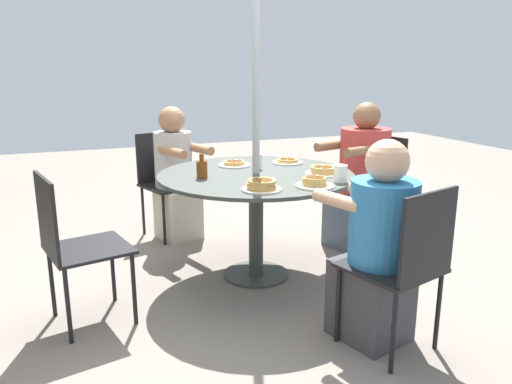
{
  "coord_description": "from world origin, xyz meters",
  "views": [
    {
      "loc": [
        -3.01,
        1.16,
        1.42
      ],
      "look_at": [
        0.0,
        0.0,
        0.6
      ],
      "focal_mm": 35.0,
      "sensor_mm": 36.0,
      "label": 1
    }
  ],
  "objects_px": {
    "pancake_plate_c": "(261,186)",
    "coffee_cup": "(340,173)",
    "drinking_glass_a": "(257,162)",
    "patio_table": "(256,189)",
    "diner_north": "(377,252)",
    "diner_south": "(176,178)",
    "pancake_plate_d": "(234,164)",
    "patio_chair_west": "(72,241)",
    "diner_east": "(361,183)",
    "syrup_bottle": "(202,169)",
    "pancake_plate_a": "(323,171)",
    "pancake_plate_b": "(287,161)",
    "patio_chair_east": "(375,182)",
    "patio_chair_north": "(405,261)",
    "patio_chair_south": "(165,177)",
    "pancake_plate_e": "(314,183)"
  },
  "relations": [
    {
      "from": "patio_chair_north",
      "to": "diner_east",
      "type": "bearing_deg",
      "value": 49.17
    },
    {
      "from": "patio_chair_east",
      "to": "pancake_plate_e",
      "type": "xyz_separation_m",
      "value": [
        -0.79,
        0.98,
        0.25
      ]
    },
    {
      "from": "pancake_plate_b",
      "to": "syrup_bottle",
      "type": "xyz_separation_m",
      "value": [
        -0.25,
        0.71,
        0.05
      ]
    },
    {
      "from": "patio_chair_north",
      "to": "drinking_glass_a",
      "type": "relative_size",
      "value": 8.51
    },
    {
      "from": "patio_chair_east",
      "to": "diner_south",
      "type": "relative_size",
      "value": 0.79
    },
    {
      "from": "diner_north",
      "to": "syrup_bottle",
      "type": "height_order",
      "value": "diner_north"
    },
    {
      "from": "pancake_plate_a",
      "to": "syrup_bottle",
      "type": "distance_m",
      "value": 0.79
    },
    {
      "from": "pancake_plate_a",
      "to": "coffee_cup",
      "type": "distance_m",
      "value": 0.23
    },
    {
      "from": "pancake_plate_d",
      "to": "patio_table",
      "type": "bearing_deg",
      "value": -169.33
    },
    {
      "from": "syrup_bottle",
      "to": "patio_table",
      "type": "bearing_deg",
      "value": -89.31
    },
    {
      "from": "patio_chair_east",
      "to": "syrup_bottle",
      "type": "relative_size",
      "value": 5.6
    },
    {
      "from": "patio_chair_east",
      "to": "patio_chair_north",
      "type": "bearing_deg",
      "value": 135.29
    },
    {
      "from": "drinking_glass_a",
      "to": "syrup_bottle",
      "type": "bearing_deg",
      "value": 107.57
    },
    {
      "from": "patio_chair_east",
      "to": "coffee_cup",
      "type": "relative_size",
      "value": 8.25
    },
    {
      "from": "patio_table",
      "to": "patio_chair_west",
      "type": "height_order",
      "value": "patio_chair_west"
    },
    {
      "from": "diner_east",
      "to": "pancake_plate_a",
      "type": "height_order",
      "value": "diner_east"
    },
    {
      "from": "patio_chair_west",
      "to": "pancake_plate_d",
      "type": "xyz_separation_m",
      "value": [
        0.56,
        -1.12,
        0.24
      ]
    },
    {
      "from": "patio_table",
      "to": "diner_north",
      "type": "bearing_deg",
      "value": -164.1
    },
    {
      "from": "pancake_plate_d",
      "to": "patio_chair_north",
      "type": "bearing_deg",
      "value": -165.12
    },
    {
      "from": "diner_south",
      "to": "pancake_plate_e",
      "type": "height_order",
      "value": "diner_south"
    },
    {
      "from": "diner_south",
      "to": "pancake_plate_a",
      "type": "relative_size",
      "value": 4.76
    },
    {
      "from": "diner_east",
      "to": "patio_chair_north",
      "type": "bearing_deg",
      "value": 139.76
    },
    {
      "from": "patio_chair_south",
      "to": "patio_chair_west",
      "type": "relative_size",
      "value": 1.0
    },
    {
      "from": "coffee_cup",
      "to": "drinking_glass_a",
      "type": "distance_m",
      "value": 0.64
    },
    {
      "from": "diner_south",
      "to": "patio_chair_east",
      "type": "bearing_deg",
      "value": 137.31
    },
    {
      "from": "patio_chair_north",
      "to": "pancake_plate_b",
      "type": "height_order",
      "value": "patio_chair_north"
    },
    {
      "from": "pancake_plate_c",
      "to": "syrup_bottle",
      "type": "bearing_deg",
      "value": 27.35
    },
    {
      "from": "patio_chair_north",
      "to": "pancake_plate_c",
      "type": "bearing_deg",
      "value": 107.55
    },
    {
      "from": "patio_chair_east",
      "to": "patio_table",
      "type": "bearing_deg",
      "value": 90.0
    },
    {
      "from": "pancake_plate_d",
      "to": "pancake_plate_a",
      "type": "bearing_deg",
      "value": -136.68
    },
    {
      "from": "patio_table",
      "to": "coffee_cup",
      "type": "distance_m",
      "value": 0.6
    },
    {
      "from": "patio_chair_north",
      "to": "patio_chair_east",
      "type": "xyz_separation_m",
      "value": [
        1.48,
        -0.83,
        0.0
      ]
    },
    {
      "from": "diner_north",
      "to": "pancake_plate_d",
      "type": "bearing_deg",
      "value": 88.85
    },
    {
      "from": "patio_table",
      "to": "diner_south",
      "type": "bearing_deg",
      "value": 18.88
    },
    {
      "from": "diner_east",
      "to": "patio_chair_south",
      "type": "xyz_separation_m",
      "value": [
        0.87,
        1.39,
        -0.02
      ]
    },
    {
      "from": "pancake_plate_c",
      "to": "drinking_glass_a",
      "type": "height_order",
      "value": "drinking_glass_a"
    },
    {
      "from": "pancake_plate_c",
      "to": "coffee_cup",
      "type": "height_order",
      "value": "coffee_cup"
    },
    {
      "from": "patio_chair_north",
      "to": "diner_east",
      "type": "height_order",
      "value": "diner_east"
    },
    {
      "from": "diner_south",
      "to": "drinking_glass_a",
      "type": "xyz_separation_m",
      "value": [
        -0.85,
        -0.39,
        0.26
      ]
    },
    {
      "from": "diner_south",
      "to": "patio_chair_west",
      "type": "xyz_separation_m",
      "value": [
        -1.25,
        0.84,
        -0.02
      ]
    },
    {
      "from": "patio_chair_west",
      "to": "pancake_plate_b",
      "type": "height_order",
      "value": "patio_chair_west"
    },
    {
      "from": "drinking_glass_a",
      "to": "patio_chair_east",
      "type": "bearing_deg",
      "value": -80.35
    },
    {
      "from": "diner_south",
      "to": "pancake_plate_c",
      "type": "xyz_separation_m",
      "value": [
        -1.43,
        -0.2,
        0.24
      ]
    },
    {
      "from": "diner_north",
      "to": "patio_chair_east",
      "type": "bearing_deg",
      "value": 40.28
    },
    {
      "from": "patio_table",
      "to": "diner_south",
      "type": "xyz_separation_m",
      "value": [
        0.98,
        0.33,
        -0.1
      ]
    },
    {
      "from": "patio_table",
      "to": "pancake_plate_e",
      "type": "xyz_separation_m",
      "value": [
        -0.48,
        -0.18,
        0.13
      ]
    },
    {
      "from": "diner_east",
      "to": "drinking_glass_a",
      "type": "height_order",
      "value": "diner_east"
    },
    {
      "from": "diner_east",
      "to": "coffee_cup",
      "type": "relative_size",
      "value": 10.92
    },
    {
      "from": "pancake_plate_d",
      "to": "pancake_plate_e",
      "type": "relative_size",
      "value": 1.0
    },
    {
      "from": "patio_chair_east",
      "to": "pancake_plate_c",
      "type": "height_order",
      "value": "patio_chair_east"
    }
  ]
}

